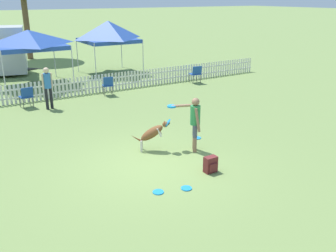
% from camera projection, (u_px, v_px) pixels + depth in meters
% --- Properties ---
extents(ground_plane, '(240.00, 240.00, 0.00)m').
position_uv_depth(ground_plane, '(151.00, 165.00, 9.79)').
color(ground_plane, olive).
extents(handler_person, '(0.75, 0.98, 1.55)m').
position_uv_depth(handler_person, '(194.00, 118.00, 10.38)').
color(handler_person, '#8C664C').
rests_on(handler_person, ground_plane).
extents(leaping_dog, '(1.05, 0.74, 0.94)m').
position_uv_depth(leaping_dog, '(153.00, 133.00, 10.51)').
color(leaping_dog, brown).
rests_on(leaping_dog, ground_plane).
extents(frisbee_near_handler, '(0.25, 0.25, 0.02)m').
position_uv_depth(frisbee_near_handler, '(158.00, 192.00, 8.40)').
color(frisbee_near_handler, '#1E8CD8').
rests_on(frisbee_near_handler, ground_plane).
extents(frisbee_near_dog, '(0.25, 0.25, 0.02)m').
position_uv_depth(frisbee_near_dog, '(197.00, 138.00, 11.60)').
color(frisbee_near_dog, '#1E8CD8').
rests_on(frisbee_near_dog, ground_plane).
extents(frisbee_midfield, '(0.25, 0.25, 0.02)m').
position_uv_depth(frisbee_midfield, '(186.00, 188.00, 8.56)').
color(frisbee_midfield, '#1E8CD8').
rests_on(frisbee_midfield, ground_plane).
extents(backpack_on_grass, '(0.33, 0.23, 0.41)m').
position_uv_depth(backpack_on_grass, '(211.00, 165.00, 9.32)').
color(backpack_on_grass, maroon).
rests_on(backpack_on_grass, ground_plane).
extents(picket_fence, '(22.35, 0.04, 0.81)m').
position_uv_depth(picket_fence, '(59.00, 88.00, 16.09)').
color(picket_fence, silver).
rests_on(picket_fence, ground_plane).
extents(folding_chair_blue_left, '(0.51, 0.53, 0.84)m').
position_uv_depth(folding_chair_blue_left, '(26.00, 95.00, 14.60)').
color(folding_chair_blue_left, '#333338').
rests_on(folding_chair_blue_left, ground_plane).
extents(folding_chair_center, '(0.58, 0.59, 0.89)m').
position_uv_depth(folding_chair_center, '(196.00, 73.00, 18.73)').
color(folding_chair_center, '#333338').
rests_on(folding_chair_center, ground_plane).
extents(folding_chair_green_right, '(0.50, 0.52, 0.86)m').
position_uv_depth(folding_chair_green_right, '(108.00, 84.00, 16.39)').
color(folding_chair_green_right, '#333338').
rests_on(folding_chair_green_right, ground_plane).
extents(canopy_tent_main, '(3.11, 3.11, 2.67)m').
position_uv_depth(canopy_tent_main, '(29.00, 39.00, 17.68)').
color(canopy_tent_main, silver).
rests_on(canopy_tent_main, ground_plane).
extents(canopy_tent_secondary, '(2.83, 2.83, 2.90)m').
position_uv_depth(canopy_tent_secondary, '(108.00, 32.00, 20.55)').
color(canopy_tent_secondary, silver).
rests_on(canopy_tent_secondary, ground_plane).
extents(spectator_standing, '(0.41, 0.27, 1.63)m').
position_uv_depth(spectator_standing, '(47.00, 84.00, 14.30)').
color(spectator_standing, black).
rests_on(spectator_standing, ground_plane).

